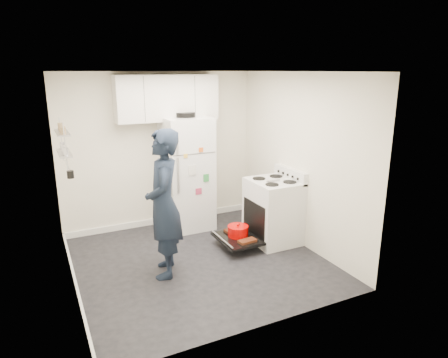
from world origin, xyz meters
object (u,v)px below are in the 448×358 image
electric_range (272,212)px  person (164,204)px  refrigerator (187,173)px  open_oven_door (238,235)px

electric_range → person: person is taller
electric_range → refrigerator: bearing=130.3°
electric_range → refrigerator: refrigerator is taller
refrigerator → electric_range: bearing=-49.7°
electric_range → open_oven_door: (-0.57, 0.02, -0.27)m
refrigerator → person: size_ratio=1.01×
electric_range → open_oven_door: 0.64m
person → refrigerator: bearing=166.7°
electric_range → person: (-1.75, -0.25, 0.46)m
open_oven_door → refrigerator: size_ratio=0.37×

